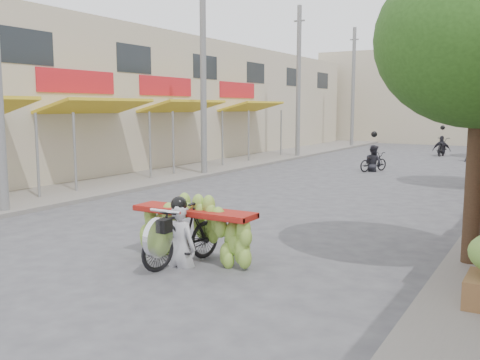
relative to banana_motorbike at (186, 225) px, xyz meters
name	(u,v)px	position (x,y,z in m)	size (l,w,h in m)	color
ground	(59,283)	(-1.09, -1.88, -0.68)	(120.00, 120.00, 0.00)	#505054
sidewalk_left	(212,165)	(-8.09, 13.12, -0.62)	(4.00, 60.00, 0.12)	slate
shophouse_row_left	(114,101)	(-13.07, 12.10, 2.32)	(9.77, 40.00, 6.00)	#C0B398
far_building	(456,97)	(-1.09, 36.12, 2.82)	(20.00, 6.00, 7.00)	#C0B398
utility_pole_mid	(203,73)	(-6.49, 10.12, 3.34)	(0.60, 0.24, 8.00)	slate
utility_pole_far	(298,82)	(-6.49, 19.12, 3.34)	(0.60, 0.24, 8.00)	slate
utility_pole_back	(353,88)	(-6.49, 28.12, 3.34)	(0.60, 0.24, 8.00)	slate
banana_motorbike	(186,225)	(0.00, 0.00, 0.00)	(2.33, 1.92, 2.02)	black
bg_motorbike_a	(374,153)	(-1.12, 14.98, 0.09)	(1.12, 1.54, 1.95)	black
bg_motorbike_b	(476,145)	(2.10, 21.57, 0.16)	(1.38, 1.74, 1.95)	black
bg_motorbike_c	(442,142)	(0.05, 24.25, 0.09)	(0.97, 1.76, 1.95)	black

